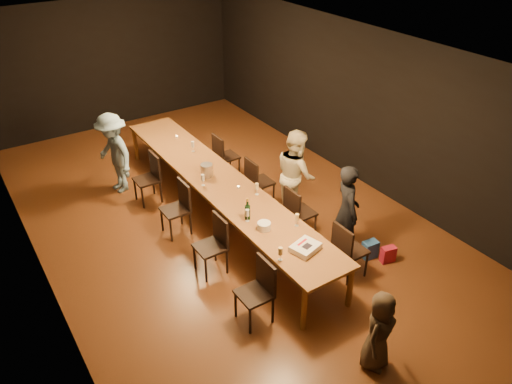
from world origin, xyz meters
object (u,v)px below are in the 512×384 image
chair_left_0 (254,293)px  champagne_bottle (247,209)px  chair_left_1 (210,247)px  plate_stack (264,226)px  chair_right_0 (351,249)px  chair_right_3 (227,156)px  woman_birthday (347,211)px  woman_tan (296,174)px  chair_left_2 (175,209)px  birthday_cake (305,248)px  chair_right_2 (260,181)px  table (219,183)px  ice_bucket (207,170)px  man_blue (114,153)px  chair_left_3 (147,179)px  chair_right_1 (301,212)px  child (379,331)px

chair_left_0 → champagne_bottle: (0.64, 1.16, 0.46)m
chair_left_1 → champagne_bottle: size_ratio=2.61×
plate_stack → chair_right_0: bearing=-38.6°
chair_right_3 → woman_birthday: bearing=5.5°
woman_tan → plate_stack: bearing=142.6°
chair_left_2 → birthday_cake: bearing=-158.9°
chair_right_0 → birthday_cake: size_ratio=2.08×
chair_right_0 → chair_right_2: (0.00, 2.40, 0.00)m
plate_stack → chair_left_2: bearing=113.5°
chair_right_0 → table: bearing=-160.5°
chair_left_2 → plate_stack: (0.70, -1.60, 0.34)m
woman_birthday → ice_bucket: 2.52m
man_blue → chair_right_2: bearing=38.0°
chair_right_0 → chair_right_2: 2.40m
woman_birthday → champagne_bottle: size_ratio=4.38×
chair_right_3 → champagne_bottle: (-1.06, -2.44, 0.46)m
chair_left_1 → chair_left_3: same height
chair_left_2 → man_blue: bearing=9.4°
table → chair_right_0: chair_right_0 is taller
table → chair_right_1: size_ratio=6.45×
table → chair_left_1: (-0.85, -1.20, -0.24)m
chair_right_2 → chair_left_2: size_ratio=1.00×
chair_right_0 → woman_tan: bearing=170.1°
chair_right_2 → woman_tan: 0.79m
woman_birthday → plate_stack: bearing=97.2°
table → chair_left_2: (-0.85, 0.00, -0.24)m
table → man_blue: man_blue is taller
chair_right_0 → woman_tan: size_ratio=0.57×
woman_birthday → child: woman_birthday is taller
chair_left_0 → chair_left_3: (0.00, 3.60, 0.00)m
chair_right_0 → ice_bucket: ice_bucket is taller
chair_right_0 → chair_right_3: bearing=180.0°
woman_birthday → plate_stack: woman_birthday is taller
chair_right_2 → chair_left_0: (-1.70, -2.40, 0.00)m
table → chair_left_0: size_ratio=6.45×
chair_left_1 → champagne_bottle: (0.64, -0.04, 0.46)m
chair_left_1 → man_blue: bearing=5.8°
chair_left_3 → champagne_bottle: champagne_bottle is taller
chair_right_0 → chair_left_3: size_ratio=1.00×
table → chair_right_2: (0.85, 0.00, -0.24)m
chair_right_3 → chair_left_3: same height
chair_right_2 → chair_right_1: bearing=-0.0°
chair_left_0 → chair_left_1: same height
chair_left_0 → chair_left_1: size_ratio=1.00×
woman_tan → plate_stack: size_ratio=8.17×
chair_left_2 → ice_bucket: (0.75, 0.24, 0.40)m
ice_bucket → chair_right_2: bearing=-14.4°
man_blue → ice_bucket: man_blue is taller
champagne_bottle → ice_bucket: bearing=85.7°
table → chair_left_2: bearing=180.0°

